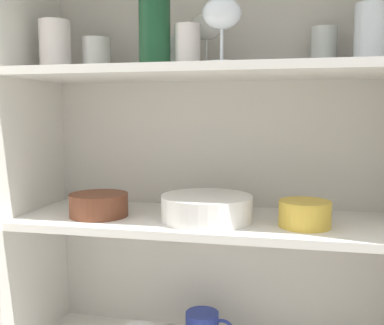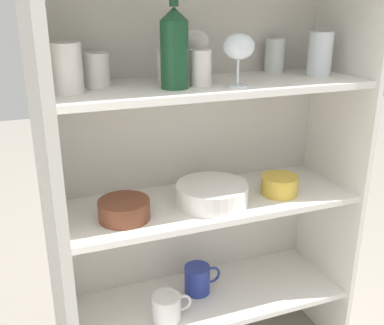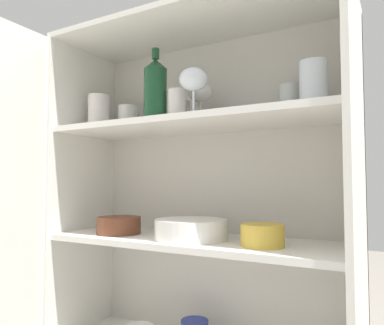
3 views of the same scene
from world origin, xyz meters
name	(u,v)px [view 1 (image 1 of 3)]	position (x,y,z in m)	size (l,w,h in m)	color
cupboard_back_panel	(216,193)	(0.00, 0.33, 0.65)	(0.98, 0.02, 1.31)	silver
cupboard_side_left	(34,197)	(-0.48, 0.16, 0.65)	(0.02, 0.35, 1.31)	white
shelf_board_middle	(206,221)	(0.00, 0.16, 0.61)	(0.95, 0.32, 0.02)	white
shelf_board_upper	(206,73)	(0.00, 0.16, 0.98)	(0.95, 0.32, 0.02)	white
tumbler_glass_0	(187,46)	(-0.04, 0.12, 1.04)	(0.06, 0.06, 0.10)	silver
tumbler_glass_1	(372,34)	(0.38, 0.15, 1.06)	(0.08, 0.08, 0.13)	white
tumbler_glass_2	(176,55)	(-0.10, 0.24, 1.04)	(0.06, 0.06, 0.09)	white
tumbler_glass_3	(324,49)	(0.29, 0.27, 1.05)	(0.07, 0.07, 0.11)	white
tumbler_glass_4	(55,46)	(-0.40, 0.14, 1.06)	(0.08, 0.08, 0.13)	silver
tumbler_glass_5	(96,56)	(-0.31, 0.21, 1.04)	(0.08, 0.08, 0.09)	white
wine_glass_0	(222,15)	(0.05, 0.07, 1.10)	(0.09, 0.09, 0.14)	white
wine_glass_1	(206,29)	(-0.01, 0.23, 1.10)	(0.09, 0.09, 0.15)	white
wine_bottle	(154,21)	(-0.12, 0.11, 1.10)	(0.08, 0.08, 0.25)	#194728
plate_stack_white	(207,208)	(0.01, 0.13, 0.65)	(0.23, 0.23, 0.06)	white
mixing_bowl_large	(99,204)	(-0.27, 0.12, 0.65)	(0.15, 0.15, 0.06)	brown
serving_bowl_small	(305,213)	(0.24, 0.12, 0.65)	(0.12, 0.12, 0.06)	gold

